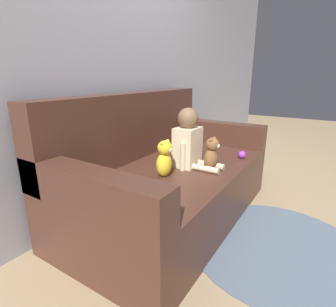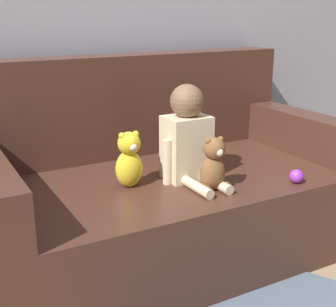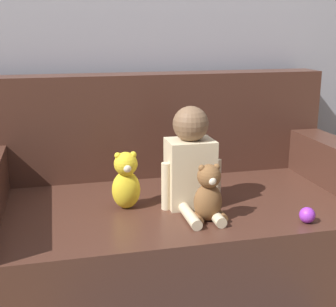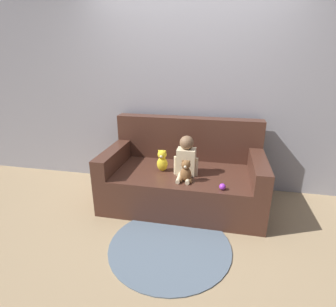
{
  "view_description": "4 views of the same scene",
  "coord_description": "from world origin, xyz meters",
  "px_view_note": "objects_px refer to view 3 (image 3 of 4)",
  "views": [
    {
      "loc": [
        -1.63,
        -0.99,
        1.09
      ],
      "look_at": [
        -0.15,
        -0.05,
        0.57
      ],
      "focal_mm": 28.0,
      "sensor_mm": 36.0,
      "label": 1
    },
    {
      "loc": [
        -1.02,
        -1.85,
        1.18
      ],
      "look_at": [
        -0.03,
        -0.07,
        0.55
      ],
      "focal_mm": 50.0,
      "sensor_mm": 36.0,
      "label": 2
    },
    {
      "loc": [
        -0.5,
        -1.96,
        1.19
      ],
      "look_at": [
        -0.04,
        -0.04,
        0.65
      ],
      "focal_mm": 50.0,
      "sensor_mm": 36.0,
      "label": 3
    },
    {
      "loc": [
        0.4,
        -2.75,
        1.64
      ],
      "look_at": [
        -0.17,
        -0.04,
        0.63
      ],
      "focal_mm": 28.0,
      "sensor_mm": 36.0,
      "label": 4
    }
  ],
  "objects_px": {
    "couch": "(170,214)",
    "teddy_bear_brown": "(208,195)",
    "toy_ball": "(307,215)",
    "plush_toy_side": "(126,181)",
    "person_baby": "(191,164)"
  },
  "relations": [
    {
      "from": "couch",
      "to": "plush_toy_side",
      "type": "distance_m",
      "value": 0.36
    },
    {
      "from": "couch",
      "to": "toy_ball",
      "type": "xyz_separation_m",
      "value": [
        0.45,
        -0.47,
        0.14
      ]
    },
    {
      "from": "couch",
      "to": "plush_toy_side",
      "type": "relative_size",
      "value": 7.1
    },
    {
      "from": "plush_toy_side",
      "to": "toy_ball",
      "type": "bearing_deg",
      "value": -25.61
    },
    {
      "from": "plush_toy_side",
      "to": "toy_ball",
      "type": "height_order",
      "value": "plush_toy_side"
    },
    {
      "from": "couch",
      "to": "plush_toy_side",
      "type": "bearing_deg",
      "value": -148.28
    },
    {
      "from": "couch",
      "to": "plush_toy_side",
      "type": "xyz_separation_m",
      "value": [
        -0.23,
        -0.14,
        0.23
      ]
    },
    {
      "from": "couch",
      "to": "toy_ball",
      "type": "distance_m",
      "value": 0.66
    },
    {
      "from": "teddy_bear_brown",
      "to": "couch",
      "type": "bearing_deg",
      "value": 101.44
    },
    {
      "from": "person_baby",
      "to": "plush_toy_side",
      "type": "xyz_separation_m",
      "value": [
        -0.28,
        0.04,
        -0.07
      ]
    },
    {
      "from": "couch",
      "to": "teddy_bear_brown",
      "type": "height_order",
      "value": "couch"
    },
    {
      "from": "person_baby",
      "to": "toy_ball",
      "type": "xyz_separation_m",
      "value": [
        0.4,
        -0.29,
        -0.16
      ]
    },
    {
      "from": "person_baby",
      "to": "plush_toy_side",
      "type": "relative_size",
      "value": 1.74
    },
    {
      "from": "person_baby",
      "to": "toy_ball",
      "type": "bearing_deg",
      "value": -35.71
    },
    {
      "from": "toy_ball",
      "to": "plush_toy_side",
      "type": "bearing_deg",
      "value": 154.39
    }
  ]
}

